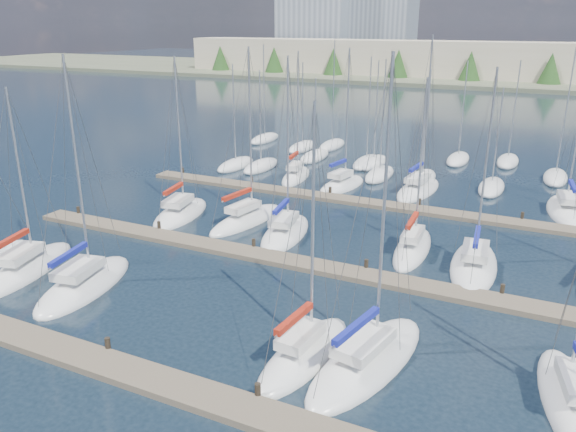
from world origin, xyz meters
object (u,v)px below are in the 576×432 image
at_px(sailboat_o, 342,185).
at_px(sailboat_f, 570,401).
at_px(sailboat_l, 474,265).
at_px(sailboat_e, 367,360).
at_px(sailboat_p, 418,189).
at_px(sailboat_q, 567,210).
at_px(sailboat_j, 285,233).
at_px(sailboat_d, 304,354).
at_px(sailboat_c, 85,284).
at_px(sailboat_n, 296,176).
at_px(sailboat_k, 413,248).
at_px(sailboat_i, 247,219).
at_px(sailboat_b, 27,269).
at_px(sailboat_h, 181,213).

xyz_separation_m(sailboat_o, sailboat_f, (19.61, -25.77, -0.01)).
xyz_separation_m(sailboat_l, sailboat_e, (-2.75, -13.06, 0.01)).
relative_size(sailboat_p, sailboat_q, 1.19).
bearing_deg(sailboat_j, sailboat_f, -42.11).
height_order(sailboat_o, sailboat_j, sailboat_j).
bearing_deg(sailboat_d, sailboat_j, 124.54).
xyz_separation_m(sailboat_p, sailboat_d, (1.68, -29.21, 0.00)).
height_order(sailboat_c, sailboat_n, sailboat_c).
relative_size(sailboat_d, sailboat_c, 0.90).
xyz_separation_m(sailboat_p, sailboat_k, (3.03, -14.27, 0.01)).
xyz_separation_m(sailboat_j, sailboat_l, (13.30, 0.02, -0.01)).
bearing_deg(sailboat_i, sailboat_n, 106.63).
xyz_separation_m(sailboat_b, sailboat_d, (19.53, -1.15, 0.02)).
height_order(sailboat_d, sailboat_n, sailboat_n).
distance_m(sailboat_i, sailboat_k, 13.08).
bearing_deg(sailboat_l, sailboat_c, -152.64).
bearing_deg(sailboat_b, sailboat_o, 52.35).
distance_m(sailboat_i, sailboat_d, 19.10).
height_order(sailboat_c, sailboat_q, sailboat_c).
xyz_separation_m(sailboat_k, sailboat_c, (-15.99, -13.90, -0.01)).
distance_m(sailboat_b, sailboat_h, 13.15).
bearing_deg(sailboat_c, sailboat_l, 21.18).
bearing_deg(sailboat_o, sailboat_q, 11.97).
bearing_deg(sailboat_d, sailboat_h, 146.01).
relative_size(sailboat_j, sailboat_l, 1.02).
bearing_deg(sailboat_o, sailboat_p, 23.37).
distance_m(sailboat_j, sailboat_h, 9.53).
height_order(sailboat_n, sailboat_e, sailboat_e).
bearing_deg(sailboat_j, sailboat_k, -2.36).
bearing_deg(sailboat_f, sailboat_q, 79.10).
bearing_deg(sailboat_e, sailboat_o, 123.84).
xyz_separation_m(sailboat_d, sailboat_c, (-14.64, 1.04, -0.01)).
height_order(sailboat_f, sailboat_e, sailboat_e).
bearing_deg(sailboat_c, sailboat_n, 76.87).
distance_m(sailboat_b, sailboat_p, 33.26).
relative_size(sailboat_k, sailboat_n, 0.95).
distance_m(sailboat_b, sailboat_k, 25.02).
height_order(sailboat_o, sailboat_n, sailboat_o).
distance_m(sailboat_j, sailboat_q, 23.60).
height_order(sailboat_b, sailboat_d, sailboat_d).
bearing_deg(sailboat_k, sailboat_e, -87.70).
distance_m(sailboat_p, sailboat_l, 16.97).
distance_m(sailboat_o, sailboat_k, 15.89).
distance_m(sailboat_p, sailboat_k, 14.59).
bearing_deg(sailboat_i, sailboat_d, -44.05).
bearing_deg(sailboat_p, sailboat_o, -160.77).
bearing_deg(sailboat_d, sailboat_f, 13.66).
height_order(sailboat_b, sailboat_f, sailboat_b).
xyz_separation_m(sailboat_q, sailboat_n, (-24.43, -0.10, 0.03)).
height_order(sailboat_i, sailboat_p, sailboat_p).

